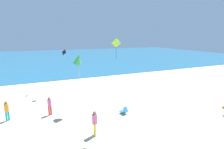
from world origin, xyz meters
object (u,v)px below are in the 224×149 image
object	(u,v)px
person_3	(50,105)
kite_lime	(116,44)
person_4	(95,122)
kite_black	(64,52)
kite_green	(78,59)
beach_chair_mid_beach	(124,111)
person_1	(7,110)

from	to	relation	value
person_3	kite_lime	distance (m)	7.82
person_3	person_4	xyz separation A→B (m)	(2.51, -4.43, 0.09)
person_4	kite_lime	bearing A→B (deg)	15.57
person_3	kite_black	distance (m)	13.74
person_4	kite_green	bearing A→B (deg)	99.98
kite_lime	kite_green	bearing A→B (deg)	112.96
kite_green	kite_lime	xyz separation A→B (m)	(1.63, -3.85, 1.34)
person_4	kite_green	distance (m)	5.45
person_3	kite_lime	bearing A→B (deg)	18.53
beach_chair_mid_beach	kite_green	xyz separation A→B (m)	(-3.34, 1.86, 4.38)
kite_black	kite_lime	bearing A→B (deg)	-87.05
beach_chair_mid_beach	kite_lime	distance (m)	6.30
person_1	person_3	size ratio (longest dim) A/B	1.02
person_1	kite_black	size ratio (longest dim) A/B	1.25
kite_green	kite_lime	bearing A→B (deg)	-67.04
person_4	kite_green	world-z (taller)	kite_green
kite_green	kite_lime	distance (m)	4.39
person_4	kite_black	bearing A→B (deg)	97.25
person_1	kite_green	size ratio (longest dim) A/B	0.80
beach_chair_mid_beach	person_1	world-z (taller)	person_1
kite_black	kite_green	bearing A→B (deg)	-93.18
beach_chair_mid_beach	kite_lime	world-z (taller)	kite_lime
person_1	kite_green	world-z (taller)	kite_green
kite_lime	person_4	bearing A→B (deg)	-174.03
beach_chair_mid_beach	kite_black	distance (m)	15.92
beach_chair_mid_beach	person_3	world-z (taller)	person_3
person_1	person_4	bearing A→B (deg)	-167.29
beach_chair_mid_beach	person_1	xyz separation A→B (m)	(-8.94, 2.51, 0.64)
person_3	kite_lime	world-z (taller)	kite_lime
person_1	kite_black	xyz separation A→B (m)	(6.35, 12.74, 3.13)
person_1	kite_lime	world-z (taller)	kite_lime
person_1	kite_lime	size ratio (longest dim) A/B	1.25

